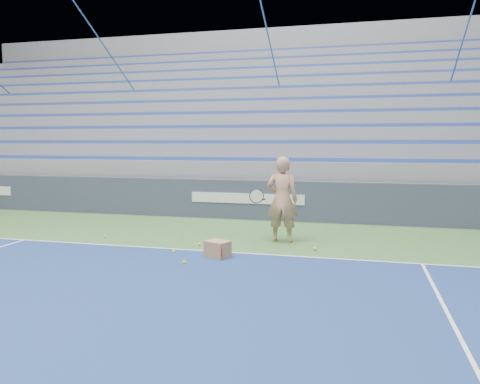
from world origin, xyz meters
name	(u,v)px	position (x,y,z in m)	size (l,w,h in m)	color
sponsor_barrier	(248,200)	(0.00, 15.88, 0.55)	(30.00, 0.32, 1.10)	#363E53
bleachers	(281,136)	(0.00, 21.60, 2.36)	(31.00, 9.15, 7.30)	gray
tennis_player	(282,199)	(1.40, 13.14, 0.93)	(0.95, 0.85, 1.86)	tan
ball_box	(218,249)	(0.45, 11.47, 0.16)	(0.52, 0.48, 0.32)	#A77A51
tennis_ball_0	(174,252)	(-0.47, 11.59, 0.03)	(0.07, 0.07, 0.07)	yellow
tennis_ball_1	(315,249)	(2.17, 12.52, 0.03)	(0.07, 0.07, 0.07)	yellow
tennis_ball_2	(105,236)	(-2.54, 12.57, 0.03)	(0.07, 0.07, 0.07)	yellow
tennis_ball_3	(184,262)	(0.02, 10.88, 0.03)	(0.07, 0.07, 0.07)	yellow
tennis_ball_4	(199,244)	(-0.22, 12.35, 0.03)	(0.07, 0.07, 0.07)	yellow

